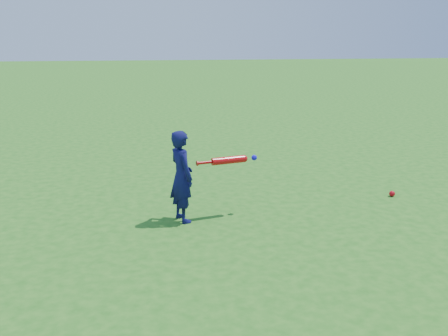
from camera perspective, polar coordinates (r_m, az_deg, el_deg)
name	(u,v)px	position (r m, az deg, el deg)	size (l,w,h in m)	color
ground	(210,215)	(5.75, -1.63, -5.35)	(80.00, 80.00, 0.00)	#226718
child	(182,176)	(5.43, -4.87, -0.97)	(0.37, 0.24, 1.01)	#0E0F45
ground_ball_red	(392,194)	(6.72, 18.65, -2.79)	(0.07, 0.07, 0.07)	red
bat_swing	(231,160)	(5.55, 0.80, 0.93)	(0.72, 0.21, 0.08)	red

